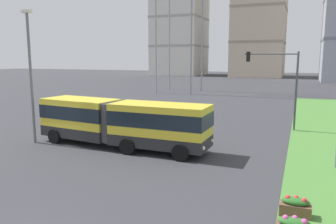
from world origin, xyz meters
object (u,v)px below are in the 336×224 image
traffic_light_far_right (279,77)px  streetlight_left (31,71)px  car_navy_sedan (140,110)px  flower_planter_2 (295,206)px  articulated_bus (121,122)px

traffic_light_far_right → streetlight_left: (-15.16, -10.40, 0.57)m
car_navy_sedan → streetlight_left: 12.34m
car_navy_sedan → flower_planter_2: car_navy_sedan is taller
articulated_bus → traffic_light_far_right: bearing=45.7°
car_navy_sedan → flower_planter_2: (14.43, -16.52, -0.33)m
articulated_bus → flower_planter_2: 12.53m
articulated_bus → traffic_light_far_right: traffic_light_far_right is taller
traffic_light_far_right → streetlight_left: streetlight_left is taller
articulated_bus → streetlight_left: size_ratio=1.36×
streetlight_left → flower_planter_2: bearing=-17.0°
traffic_light_far_right → streetlight_left: size_ratio=0.71×
articulated_bus → flower_planter_2: (10.76, -6.29, -1.23)m
car_navy_sedan → streetlight_left: size_ratio=0.52×
articulated_bus → traffic_light_far_right: (9.04, 9.26, 2.64)m
car_navy_sedan → streetlight_left: streetlight_left is taller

